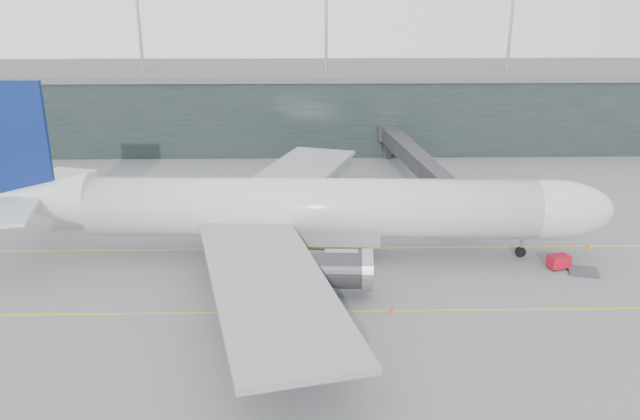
{
  "coord_description": "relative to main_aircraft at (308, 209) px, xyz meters",
  "views": [
    {
      "loc": [
        1.17,
        -74.0,
        29.04
      ],
      "look_at": [
        2.71,
        -4.0,
        4.96
      ],
      "focal_mm": 35.0,
      "sensor_mm": 36.0,
      "label": 1
    }
  ],
  "objects": [
    {
      "name": "uld_c",
      "position": [
        -1.98,
        17.33,
        -4.8
      ],
      "size": [
        2.25,
        2.0,
        1.73
      ],
      "rotation": [
        0.0,
        0.0,
        0.29
      ],
      "color": "#323337",
      "rests_on": "ground"
    },
    {
      "name": "cone_nose",
      "position": [
        34.16,
        1.05,
        -5.32
      ],
      "size": [
        0.49,
        0.49,
        0.78
      ],
      "primitive_type": "cone",
      "color": "orange",
      "rests_on": "ground"
    },
    {
      "name": "taxiline_lead_main",
      "position": [
        3.76,
        25.83,
        -5.7
      ],
      "size": [
        0.25,
        60.0,
        0.02
      ],
      "primitive_type": "cube",
      "color": "gold",
      "rests_on": "ground"
    },
    {
      "name": "taxiline_b",
      "position": [
        -1.24,
        -14.17,
        -5.7
      ],
      "size": [
        160.0,
        0.25,
        0.02
      ],
      "primitive_type": "cube",
      "color": "gold",
      "rests_on": "ground"
    },
    {
      "name": "baggage_dolly",
      "position": [
        30.48,
        -5.8,
        -5.53
      ],
      "size": [
        3.59,
        3.15,
        0.31
      ],
      "primitive_type": "cube",
      "rotation": [
        0.0,
        0.0,
        -0.26
      ],
      "color": "#38393E",
      "rests_on": "ground"
    },
    {
      "name": "cone_tail",
      "position": [
        -10.46,
        -5.2,
        -5.36
      ],
      "size": [
        0.45,
        0.45,
        0.71
      ],
      "primitive_type": "cone",
      "color": "orange",
      "rests_on": "ground"
    },
    {
      "name": "uld_b",
      "position": [
        -4.57,
        18.31,
        -4.71
      ],
      "size": [
        2.51,
        2.24,
        1.91
      ],
      "rotation": [
        0.0,
        0.0,
        -0.31
      ],
      "color": "#323337",
      "rests_on": "ground"
    },
    {
      "name": "ground",
      "position": [
        -1.24,
        5.83,
        -5.71
      ],
      "size": [
        320.0,
        320.0,
        0.0
      ],
      "primitive_type": "plane",
      "color": "slate",
      "rests_on": "ground"
    },
    {
      "name": "cone_wing_stbd",
      "position": [
        8.03,
        -14.46,
        -5.38
      ],
      "size": [
        0.41,
        0.41,
        0.66
      ],
      "primitive_type": "cone",
      "color": "#FD3F0E",
      "rests_on": "ground"
    },
    {
      "name": "main_aircraft",
      "position": [
        0.0,
        0.0,
        0.0
      ],
      "size": [
        72.53,
        68.16,
        20.35
      ],
      "rotation": [
        0.0,
        0.0,
        -0.05
      ],
      "color": "silver",
      "rests_on": "ground"
    },
    {
      "name": "gse_cart",
      "position": [
        28.13,
        -4.62,
        -4.83
      ],
      "size": [
        2.62,
        2.01,
        1.58
      ],
      "rotation": [
        0.0,
        0.0,
        0.26
      ],
      "color": "#B50C21",
      "rests_on": "ground"
    },
    {
      "name": "terminal",
      "position": [
        -1.24,
        63.83,
        1.91
      ],
      "size": [
        240.0,
        36.0,
        29.0
      ],
      "color": "black",
      "rests_on": "ground"
    },
    {
      "name": "taxiline_a",
      "position": [
        -1.24,
        1.83,
        -5.7
      ],
      "size": [
        160.0,
        0.25,
        0.02
      ],
      "primitive_type": "cube",
      "color": "gold",
      "rests_on": "ground"
    },
    {
      "name": "uld_a",
      "position": [
        -7.0,
        15.02,
        -4.87
      ],
      "size": [
        2.19,
        2.01,
        1.61
      ],
      "rotation": [
        0.0,
        0.0,
        0.42
      ],
      "color": "#323337",
      "rests_on": "ground"
    },
    {
      "name": "jet_bridge",
      "position": [
        17.45,
        28.68,
        -0.96
      ],
      "size": [
        7.27,
        44.29,
        6.35
      ],
      "rotation": [
        0.0,
        0.0,
        0.1
      ],
      "color": "#302F34",
      "rests_on": "ground"
    },
    {
      "name": "cone_wing_port",
      "position": [
        9.86,
        18.01,
        -5.34
      ],
      "size": [
        0.46,
        0.46,
        0.74
      ],
      "primitive_type": "cone",
      "color": "#E84C0C",
      "rests_on": "ground"
    }
  ]
}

